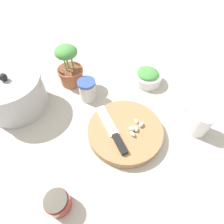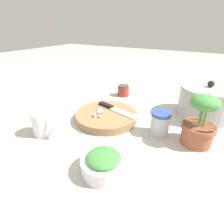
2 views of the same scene
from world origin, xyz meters
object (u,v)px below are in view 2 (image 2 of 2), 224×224
(herb_bowl, at_px, (104,163))
(potted_herb, at_px, (200,124))
(garlic_cloves, at_px, (99,112))
(spice_jar, at_px, (160,123))
(honey_jar, at_px, (123,91))
(stock_pot, at_px, (206,102))
(cutting_board, at_px, (107,116))
(coffee_mug, at_px, (43,123))
(chef_knife, at_px, (115,109))

(herb_bowl, bearing_deg, potted_herb, 142.40)
(garlic_cloves, distance_m, herb_bowl, 0.30)
(potted_herb, bearing_deg, herb_bowl, -37.60)
(herb_bowl, xyz_separation_m, spice_jar, (-0.27, 0.08, 0.02))
(honey_jar, bearing_deg, stock_pot, 84.16)
(cutting_board, xyz_separation_m, stock_pot, (-0.26, 0.37, 0.05))
(garlic_cloves, height_order, coffee_mug, coffee_mug)
(coffee_mug, bearing_deg, herb_bowl, 81.21)
(cutting_board, xyz_separation_m, garlic_cloves, (0.02, -0.02, 0.02))
(spice_jar, bearing_deg, coffee_mug, -59.52)
(chef_knife, bearing_deg, spice_jar, 93.54)
(herb_bowl, bearing_deg, cutting_board, -149.92)
(coffee_mug, bearing_deg, spice_jar, 120.48)
(chef_knife, height_order, stock_pot, stock_pot)
(chef_knife, relative_size, garlic_cloves, 3.10)
(cutting_board, distance_m, honey_jar, 0.31)
(garlic_cloves, xyz_separation_m, herb_bowl, (0.24, 0.18, -0.01))
(spice_jar, distance_m, potted_herb, 0.14)
(coffee_mug, height_order, stock_pot, stock_pot)
(stock_pot, bearing_deg, honey_jar, -95.84)
(garlic_cloves, distance_m, spice_jar, 0.26)
(herb_bowl, height_order, stock_pot, stock_pot)
(herb_bowl, height_order, coffee_mug, coffee_mug)
(coffee_mug, distance_m, stock_pot, 0.71)
(cutting_board, relative_size, chef_knife, 1.22)
(chef_knife, distance_m, stock_pot, 0.41)
(spice_jar, relative_size, stock_pot, 0.38)
(garlic_cloves, height_order, stock_pot, stock_pot)
(garlic_cloves, relative_size, spice_jar, 0.78)
(cutting_board, bearing_deg, spice_jar, 91.51)
(coffee_mug, bearing_deg, stock_pot, 132.51)
(cutting_board, relative_size, coffee_mug, 2.45)
(herb_bowl, height_order, spice_jar, spice_jar)
(chef_knife, relative_size, spice_jar, 2.40)
(chef_knife, relative_size, potted_herb, 1.20)
(cutting_board, relative_size, honey_jar, 4.02)
(garlic_cloves, relative_size, coffee_mug, 0.65)
(cutting_board, height_order, honey_jar, honey_jar)
(garlic_cloves, xyz_separation_m, potted_herb, (-0.03, 0.39, 0.04))
(chef_knife, bearing_deg, honey_jar, -148.13)
(honey_jar, height_order, potted_herb, potted_herb)
(coffee_mug, height_order, potted_herb, potted_herb)
(herb_bowl, height_order, potted_herb, potted_herb)
(herb_bowl, bearing_deg, garlic_cloves, -143.60)
(cutting_board, relative_size, potted_herb, 1.46)
(garlic_cloves, distance_m, honey_jar, 0.33)
(chef_knife, bearing_deg, herb_bowl, 37.10)
(herb_bowl, distance_m, stock_pot, 0.57)
(herb_bowl, relative_size, spice_jar, 1.46)
(spice_jar, bearing_deg, stock_pot, 151.56)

